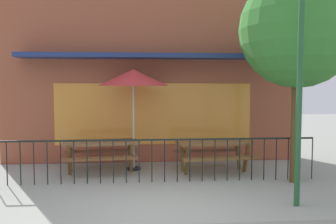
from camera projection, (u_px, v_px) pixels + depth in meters
name	position (u px, v px, depth m)	size (l,w,h in m)	color
ground	(165.00, 214.00, 6.00)	(40.00, 40.00, 0.00)	#989B8F
pub_storefront	(154.00, 81.00, 10.20)	(8.39, 1.23, 4.55)	maroon
patio_fence_front	(158.00, 153.00, 7.94)	(7.07, 0.04, 0.97)	black
picnic_table_left	(101.00, 147.00, 8.90)	(1.94, 1.55, 0.79)	brown
picnic_table_right	(214.00, 147.00, 8.92)	(1.92, 1.53, 0.79)	brown
patio_umbrella	(133.00, 78.00, 9.03)	(1.78, 1.78, 2.55)	black
street_tree	(298.00, 30.00, 7.76)	(2.53, 2.53, 4.61)	#533D1E
street_lamp	(300.00, 53.00, 6.23)	(0.28, 0.28, 4.17)	#22562E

